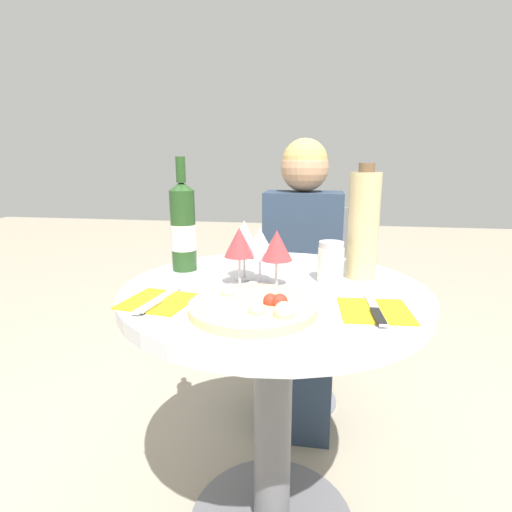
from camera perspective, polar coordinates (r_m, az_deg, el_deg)
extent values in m
cylinder|color=slate|center=(1.23, 2.40, -21.99)|extent=(0.11, 0.11, 0.72)
cylinder|color=silver|center=(1.06, 2.61, -5.23)|extent=(0.80, 0.80, 0.04)
cylinder|color=slate|center=(2.00, 6.04, -19.61)|extent=(0.35, 0.35, 0.01)
cylinder|color=slate|center=(1.90, 6.20, -14.44)|extent=(0.06, 0.06, 0.42)
cube|color=slate|center=(1.80, 6.39, -8.10)|extent=(0.39, 0.39, 0.03)
cube|color=slate|center=(1.91, 6.84, 0.45)|extent=(0.39, 0.02, 0.44)
cube|color=#28384C|center=(1.75, 5.93, -16.41)|extent=(0.27, 0.31, 0.45)
cube|color=#28384C|center=(1.72, 6.62, 0.43)|extent=(0.32, 0.19, 0.52)
sphere|color=tan|center=(1.68, 6.96, 12.42)|extent=(0.20, 0.20, 0.20)
sphere|color=tan|center=(1.68, 6.99, 13.25)|extent=(0.19, 0.19, 0.19)
cylinder|color=#E5C17F|center=(0.88, -0.46, -7.33)|extent=(0.28, 0.28, 0.02)
sphere|color=beige|center=(0.93, -4.05, -5.17)|extent=(0.03, 0.03, 0.03)
sphere|color=#B22D1E|center=(0.87, 2.09, -6.40)|extent=(0.03, 0.03, 0.03)
sphere|color=#B22D1E|center=(0.86, 3.41, -6.54)|extent=(0.04, 0.04, 0.04)
sphere|color=beige|center=(0.81, 4.02, -7.93)|extent=(0.04, 0.04, 0.04)
sphere|color=beige|center=(0.82, 0.10, -7.65)|extent=(0.03, 0.03, 0.03)
cylinder|color=#23471E|center=(1.20, -10.35, 3.55)|extent=(0.07, 0.07, 0.24)
cone|color=#23471E|center=(1.19, -10.62, 9.83)|extent=(0.07, 0.07, 0.03)
cylinder|color=#23471E|center=(1.19, -10.72, 12.03)|extent=(0.03, 0.03, 0.07)
cylinder|color=silver|center=(1.21, -10.31, 2.66)|extent=(0.07, 0.07, 0.08)
cylinder|color=tan|center=(1.14, 15.05, 4.12)|extent=(0.08, 0.08, 0.29)
cylinder|color=brown|center=(1.12, 15.56, 12.09)|extent=(0.04, 0.04, 0.02)
cylinder|color=silver|center=(1.10, 10.60, -1.26)|extent=(0.07, 0.07, 0.09)
cylinder|color=#B2B2B7|center=(1.08, 10.73, 1.59)|extent=(0.07, 0.07, 0.02)
cylinder|color=silver|center=(1.06, -2.33, -4.19)|extent=(0.06, 0.06, 0.00)
cylinder|color=silver|center=(1.05, -2.36, -2.10)|extent=(0.01, 0.01, 0.08)
cone|color=#9E383D|center=(1.03, -2.40, 2.00)|extent=(0.08, 0.08, 0.08)
cylinder|color=silver|center=(1.12, -1.65, -3.15)|extent=(0.06, 0.06, 0.00)
cylinder|color=silver|center=(1.11, -1.67, -1.08)|extent=(0.01, 0.01, 0.08)
cone|color=silver|center=(1.09, -1.70, 3.01)|extent=(0.08, 0.08, 0.08)
cylinder|color=silver|center=(1.08, 0.54, -3.78)|extent=(0.06, 0.06, 0.00)
cylinder|color=silver|center=(1.07, 0.54, -1.89)|extent=(0.01, 0.01, 0.07)
cone|color=silver|center=(1.05, 0.55, 1.98)|extent=(0.08, 0.08, 0.08)
cylinder|color=silver|center=(1.04, 2.90, -4.45)|extent=(0.06, 0.06, 0.00)
cylinder|color=silver|center=(1.03, 2.92, -2.48)|extent=(0.01, 0.01, 0.07)
cone|color=#9E383D|center=(1.01, 2.97, 1.57)|extent=(0.08, 0.08, 0.08)
cube|color=gold|center=(0.97, -13.77, -6.28)|extent=(0.17, 0.17, 0.00)
cube|color=silver|center=(0.97, -13.78, -6.02)|extent=(0.05, 0.19, 0.00)
cube|color=silver|center=(0.92, -14.93, -6.83)|extent=(0.03, 0.09, 0.00)
cube|color=gold|center=(0.92, 16.62, -7.49)|extent=(0.16, 0.16, 0.00)
cube|color=silver|center=(0.92, 16.64, -7.23)|extent=(0.03, 0.19, 0.00)
cube|color=black|center=(0.87, 17.04, -8.17)|extent=(0.02, 0.09, 0.00)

